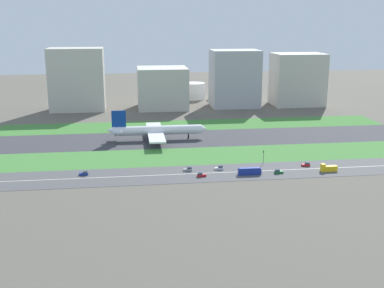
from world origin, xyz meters
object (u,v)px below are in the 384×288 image
object	(u,v)px
car_4	(188,169)
fuel_tank_west	(162,92)
traffic_light	(264,156)
car_5	(84,173)
car_3	(306,165)
car_1	(219,168)
car_2	(201,175)
cargo_warehouse	(297,79)
hangar_building	(162,88)
terminal_building	(77,79)
office_tower	(235,79)
bus_0	(250,171)
airliner	(156,130)
car_0	(278,172)
fuel_tank_centre	(194,91)
truck_0	(328,168)
fuel_tank_east	(222,92)

from	to	relation	value
car_4	fuel_tank_west	world-z (taller)	fuel_tank_west
traffic_light	car_5	bearing A→B (deg)	-175.17
car_3	traffic_light	size ratio (longest dim) A/B	0.61
car_1	car_2	bearing A→B (deg)	-137.95
cargo_warehouse	car_4	bearing A→B (deg)	-123.85
car_2	hangar_building	distance (m)	192.81
fuel_tank_west	hangar_building	bearing A→B (deg)	-93.34
cargo_warehouse	car_1	bearing A→B (deg)	-120.16
traffic_light	cargo_warehouse	size ratio (longest dim) A/B	0.16
cargo_warehouse	car_2	bearing A→B (deg)	-121.32
terminal_building	fuel_tank_west	world-z (taller)	terminal_building
office_tower	bus_0	bearing A→B (deg)	-100.13
fuel_tank_west	airliner	bearing A→B (deg)	-95.49
traffic_light	hangar_building	world-z (taller)	hangar_building
car_0	office_tower	distance (m)	194.45
airliner	car_3	xyz separation A→B (m)	(75.94, -68.00, -5.31)
airliner	car_0	bearing A→B (deg)	-53.58
car_1	car_2	size ratio (longest dim) A/B	1.00
hangar_building	fuel_tank_centre	size ratio (longest dim) A/B	1.97
terminal_building	hangar_building	xyz separation A→B (m)	(72.37, 0.00, -8.57)
airliner	car_5	bearing A→B (deg)	-120.41
car_4	traffic_light	world-z (taller)	traffic_light
truck_0	car_5	size ratio (longest dim) A/B	1.91
truck_0	fuel_tank_centre	bearing A→B (deg)	-81.01
car_5	car_0	world-z (taller)	same
office_tower	fuel_tank_centre	size ratio (longest dim) A/B	2.30
terminal_building	car_0	bearing A→B (deg)	-58.58
traffic_light	terminal_building	bearing A→B (deg)	123.34
car_5	office_tower	distance (m)	217.56
car_1	traffic_light	world-z (taller)	traffic_light
bus_0	car_1	world-z (taller)	bus_0
airliner	car_5	distance (m)	79.02
car_2	car_0	world-z (taller)	same
bus_0	terminal_building	world-z (taller)	terminal_building
car_5	cargo_warehouse	distance (m)	253.26
car_1	fuel_tank_east	size ratio (longest dim) A/B	0.20
bus_0	car_3	distance (m)	34.87
car_1	terminal_building	distance (m)	204.08
airliner	fuel_tank_centre	bearing A→B (deg)	73.68
traffic_light	fuel_tank_east	distance (m)	219.90
truck_0	terminal_building	distance (m)	241.13
car_2	fuel_tank_west	xyz separation A→B (m)	(-2.70, 237.00, 6.75)
office_tower	car_2	bearing A→B (deg)	-107.05
traffic_light	bus_0	bearing A→B (deg)	-124.12
bus_0	car_4	bearing A→B (deg)	-18.53
car_0	cargo_warehouse	distance (m)	208.15
car_0	fuel_tank_west	world-z (taller)	fuel_tank_west
car_3	bus_0	bearing A→B (deg)	-163.33
terminal_building	fuel_tank_east	distance (m)	142.98
cargo_warehouse	fuel_tank_centre	xyz separation A→B (m)	(-88.25, 45.00, -15.30)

